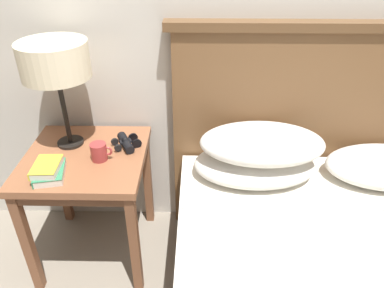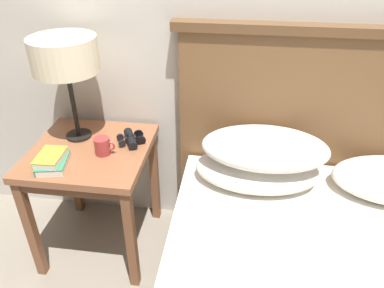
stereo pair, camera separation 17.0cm
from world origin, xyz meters
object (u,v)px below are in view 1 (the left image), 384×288
object	(u,v)px
book_stacked_on_top	(46,167)
binoculars_pair	(126,143)
book_on_nightstand	(49,173)
coffee_mug	(99,152)
nightstand	(87,170)
table_lamp	(55,62)

from	to	relation	value
book_stacked_on_top	binoculars_pair	size ratio (longest dim) A/B	1.00
book_on_nightstand	coffee_mug	size ratio (longest dim) A/B	1.91
nightstand	book_stacked_on_top	distance (m)	0.25
book_stacked_on_top	coffee_mug	world-z (taller)	coffee_mug
nightstand	table_lamp	size ratio (longest dim) A/B	1.24
table_lamp	book_on_nightstand	size ratio (longest dim) A/B	2.65
book_on_nightstand	book_stacked_on_top	bearing A→B (deg)	-151.68
nightstand	binoculars_pair	bearing A→B (deg)	23.47
book_on_nightstand	binoculars_pair	world-z (taller)	binoculars_pair
table_lamp	binoculars_pair	size ratio (longest dim) A/B	3.21
book_on_nightstand	coffee_mug	world-z (taller)	coffee_mug
binoculars_pair	coffee_mug	size ratio (longest dim) A/B	1.58
nightstand	binoculars_pair	xyz separation A→B (m)	(0.19, 0.08, 0.11)
book_stacked_on_top	coffee_mug	distance (m)	0.24
book_on_nightstand	book_stacked_on_top	distance (m)	0.03
table_lamp	coffee_mug	bearing A→B (deg)	-37.59
binoculars_pair	coffee_mug	distance (m)	0.16
book_on_nightstand	binoculars_pair	size ratio (longest dim) A/B	1.21
table_lamp	binoculars_pair	world-z (taller)	table_lamp
book_on_nightstand	binoculars_pair	xyz separation A→B (m)	(0.30, 0.25, 0.01)
nightstand	book_stacked_on_top	bearing A→B (deg)	-123.14
binoculars_pair	nightstand	bearing A→B (deg)	-156.53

